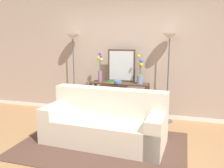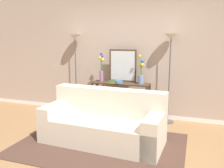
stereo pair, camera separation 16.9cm
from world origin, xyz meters
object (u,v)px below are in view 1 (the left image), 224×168
at_px(couch, 105,124).
at_px(fruit_bowl, 118,82).
at_px(book_stack, 111,82).
at_px(floor_lamp_right, 169,54).
at_px(floor_lamp_left, 73,52).
at_px(book_row_under_console, 105,115).
at_px(vase_short_flowers, 140,74).
at_px(wall_mirror, 121,66).
at_px(console_table, 119,94).
at_px(vase_tall_flowers, 100,69).

bearing_deg(couch, fruit_bowl, 94.89).
bearing_deg(book_stack, floor_lamp_right, 9.87).
distance_m(floor_lamp_left, book_stack, 1.15).
height_order(book_stack, book_row_under_console, book_stack).
bearing_deg(floor_lamp_left, vase_short_flowers, -3.78).
bearing_deg(floor_lamp_left, floor_lamp_right, 0.00).
xyz_separation_m(floor_lamp_left, book_row_under_console, (0.78, -0.10, -1.37)).
distance_m(floor_lamp_left, book_row_under_console, 1.58).
relative_size(couch, vase_short_flowers, 3.38).
xyz_separation_m(wall_mirror, book_stack, (-0.16, -0.23, -0.33)).
relative_size(floor_lamp_left, floor_lamp_right, 1.00).
relative_size(wall_mirror, vase_short_flowers, 1.16).
xyz_separation_m(couch, vase_short_flowers, (0.35, 1.24, 0.69)).
height_order(floor_lamp_left, book_row_under_console, floor_lamp_left).
height_order(couch, wall_mirror, wall_mirror).
distance_m(floor_lamp_left, vase_short_flowers, 1.62).
distance_m(console_table, vase_short_flowers, 0.64).
distance_m(couch, book_row_under_console, 1.33).
bearing_deg(floor_lamp_left, book_row_under_console, -7.58).
distance_m(vase_short_flowers, book_stack, 0.63).
height_order(couch, console_table, couch).
distance_m(vase_tall_flowers, vase_short_flowers, 0.89).
height_order(floor_lamp_left, wall_mirror, floor_lamp_left).
distance_m(couch, console_table, 1.26).
xyz_separation_m(couch, console_table, (-0.09, 1.24, 0.23)).
bearing_deg(vase_short_flowers, book_stack, -170.62).
height_order(floor_lamp_right, book_row_under_console, floor_lamp_right).
relative_size(fruit_bowl, book_row_under_console, 0.50).
xyz_separation_m(vase_tall_flowers, vase_short_flowers, (0.88, -0.01, -0.07)).
height_order(couch, floor_lamp_left, floor_lamp_left).
bearing_deg(book_row_under_console, console_table, -0.00).
height_order(console_table, vase_tall_flowers, vase_tall_flowers).
distance_m(vase_tall_flowers, fruit_bowl, 0.51).
relative_size(console_table, floor_lamp_right, 0.69).
bearing_deg(book_row_under_console, couch, -71.01).
bearing_deg(console_table, floor_lamp_left, 174.69).
xyz_separation_m(floor_lamp_right, wall_mirror, (-1.00, 0.03, -0.28)).
xyz_separation_m(console_table, wall_mirror, (0.01, 0.13, 0.60)).
bearing_deg(vase_tall_flowers, couch, -67.01).
height_order(fruit_bowl, book_stack, fruit_bowl).
height_order(wall_mirror, book_stack, wall_mirror).
bearing_deg(floor_lamp_right, wall_mirror, 178.29).
height_order(console_table, book_row_under_console, console_table).
height_order(couch, book_row_under_console, couch).
bearing_deg(book_row_under_console, book_stack, -28.52).
bearing_deg(floor_lamp_right, vase_short_flowers, -169.60).
relative_size(couch, vase_tall_flowers, 3.25).
xyz_separation_m(floor_lamp_left, fruit_bowl, (1.11, -0.20, -0.60)).
bearing_deg(fruit_bowl, floor_lamp_right, 11.12).
bearing_deg(wall_mirror, fruit_bowl, -93.59).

